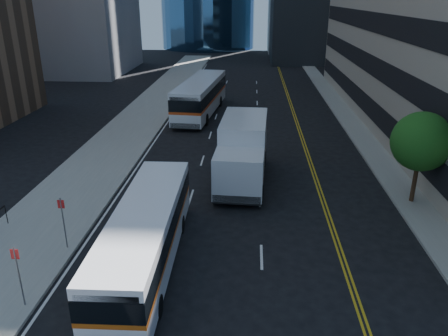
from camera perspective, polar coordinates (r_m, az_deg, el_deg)
name	(u,v)px	position (r m, az deg, el deg)	size (l,w,h in m)	color
ground	(250,284)	(18.38, 3.41, -14.87)	(160.00, 160.00, 0.00)	black
sidewalk_west	(142,117)	(42.52, -10.67, 6.51)	(5.00, 90.00, 0.15)	gray
sidewalk_east	(350,121)	(42.22, 16.09, 5.93)	(2.00, 90.00, 0.15)	gray
street_tree	(421,142)	(25.59, 24.39, 3.15)	(3.20, 3.20, 5.10)	#332114
bus_front	(146,235)	(18.91, -10.17, -8.58)	(2.52, 10.78, 2.77)	white
bus_rear	(201,96)	(42.97, -3.06, 9.39)	(4.04, 13.06, 3.31)	white
box_truck	(243,151)	(26.85, 2.45, 2.25)	(3.15, 8.09, 3.81)	silver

